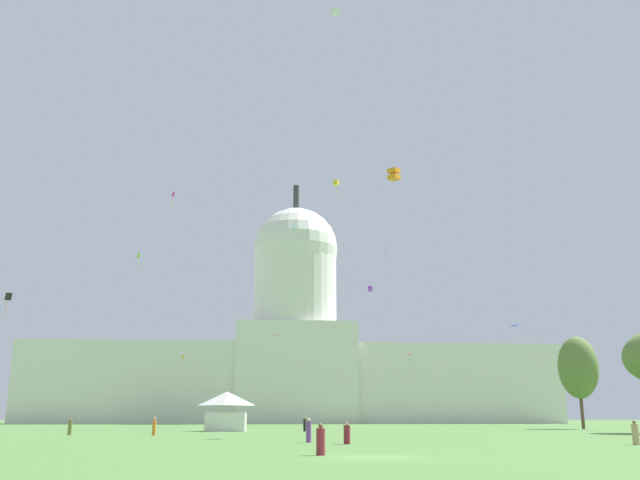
% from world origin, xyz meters
% --- Properties ---
extents(ground_plane, '(800.00, 800.00, 0.00)m').
position_xyz_m(ground_plane, '(0.00, 0.00, 0.00)').
color(ground_plane, '#4C7538').
extents(capitol_building, '(148.54, 25.97, 70.15)m').
position_xyz_m(capitol_building, '(5.90, 166.67, 18.99)').
color(capitol_building, silver).
rests_on(capitol_building, ground_plane).
extents(event_tent, '(5.58, 5.34, 5.07)m').
position_xyz_m(event_tent, '(-9.08, 61.32, 2.54)').
color(event_tent, white).
rests_on(event_tent, ground_plane).
extents(tree_east_near, '(8.35, 8.28, 14.13)m').
position_xyz_m(tree_east_near, '(45.02, 72.53, 9.31)').
color(tree_east_near, brown).
rests_on(tree_east_near, ground_plane).
extents(person_tan_near_tent, '(0.62, 0.62, 1.60)m').
position_xyz_m(person_tan_near_tent, '(20.17, 13.12, 0.72)').
color(person_tan_near_tent, tan).
rests_on(person_tan_near_tent, ground_plane).
extents(person_maroon_edge_west, '(0.59, 0.59, 1.47)m').
position_xyz_m(person_maroon_edge_west, '(0.92, 16.03, 0.66)').
color(person_maroon_edge_west, maroon).
rests_on(person_maroon_edge_west, ground_plane).
extents(person_olive_back_center, '(0.47, 0.47, 1.69)m').
position_xyz_m(person_olive_back_center, '(-24.37, 42.91, 0.77)').
color(person_olive_back_center, olive).
rests_on(person_olive_back_center, ground_plane).
extents(person_maroon_edge_east, '(0.43, 0.43, 1.53)m').
position_xyz_m(person_maroon_edge_east, '(-2.22, 2.05, 0.69)').
color(person_maroon_edge_east, maroon).
rests_on(person_maroon_edge_east, ground_plane).
extents(person_orange_aisle_center, '(0.51, 0.51, 1.80)m').
position_xyz_m(person_orange_aisle_center, '(-15.53, 40.72, 0.83)').
color(person_orange_aisle_center, orange).
rests_on(person_orange_aisle_center, ground_plane).
extents(person_purple_back_left, '(0.52, 0.52, 1.73)m').
position_xyz_m(person_purple_back_left, '(-1.46, 19.48, 0.80)').
color(person_purple_back_left, '#703D93').
rests_on(person_purple_back_left, ground_plane).
extents(person_black_lawn_far_right, '(0.38, 0.38, 1.78)m').
position_xyz_m(person_black_lawn_far_right, '(1.06, 58.62, 0.83)').
color(person_black_lawn_far_right, black).
rests_on(person_black_lawn_far_right, ground_plane).
extents(kite_blue_low, '(1.48, 1.45, 0.32)m').
position_xyz_m(kite_blue_low, '(33.56, 67.56, 15.01)').
color(kite_blue_low, blue).
extents(kite_gold_low, '(0.85, 0.85, 4.14)m').
position_xyz_m(kite_gold_low, '(-22.12, 130.83, 15.20)').
color(kite_gold_low, gold).
extents(kite_pink_low, '(1.70, 1.70, 0.27)m').
position_xyz_m(kite_pink_low, '(-0.97, 102.11, 17.07)').
color(kite_pink_low, pink).
extents(kite_red_low, '(1.29, 1.05, 2.51)m').
position_xyz_m(kite_red_low, '(30.71, 127.47, 15.73)').
color(kite_red_low, red).
extents(kite_yellow_high, '(1.46, 1.47, 3.79)m').
position_xyz_m(kite_yellow_high, '(11.19, 108.36, 51.15)').
color(kite_yellow_high, yellow).
extents(kite_turquoise_high, '(0.26, 0.58, 3.42)m').
position_xyz_m(kite_turquoise_high, '(28.55, 144.20, 45.61)').
color(kite_turquoise_high, teal).
extents(kite_violet_mid, '(1.29, 1.32, 1.27)m').
position_xyz_m(kite_violet_mid, '(21.30, 125.74, 31.17)').
color(kite_violet_mid, purple).
extents(kite_white_high, '(1.08, 1.12, 1.02)m').
position_xyz_m(kite_white_high, '(3.35, 41.56, 50.01)').
color(kite_white_high, white).
extents(kite_lime_mid, '(0.65, 0.91, 2.36)m').
position_xyz_m(kite_lime_mid, '(-24.65, 78.07, 26.99)').
color(kite_lime_mid, '#8CD133').
extents(kite_orange_mid, '(1.45, 1.45, 1.25)m').
position_xyz_m(kite_orange_mid, '(8.51, 34.11, 26.40)').
color(kite_orange_mid, orange).
extents(kite_cyan_mid, '(0.44, 0.79, 1.10)m').
position_xyz_m(kite_cyan_mid, '(-0.86, 53.33, 25.72)').
color(kite_cyan_mid, '#33BCDB').
extents(kite_magenta_high, '(0.84, 0.72, 4.27)m').
position_xyz_m(kite_magenta_high, '(-28.03, 143.73, 58.44)').
color(kite_magenta_high, '#D1339E').
extents(kite_black_low, '(0.76, 1.06, 2.98)m').
position_xyz_m(kite_black_low, '(-37.98, 60.09, 16.95)').
color(kite_black_low, black).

